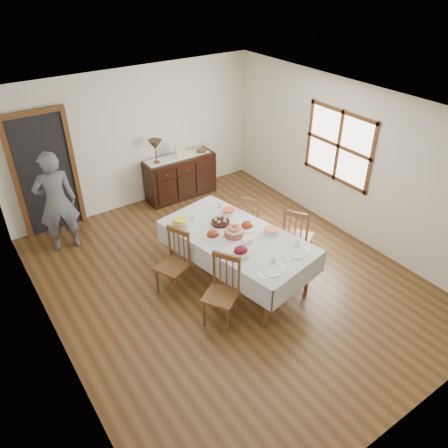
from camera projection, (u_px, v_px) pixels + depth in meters
ground at (228, 279)px, 6.71m from camera, size 6.00×6.00×0.00m
room_shell at (202, 175)px, 6.05m from camera, size 5.02×6.02×2.65m
dining_table at (237, 241)px, 6.37m from camera, size 1.58×2.47×0.79m
chair_left_near at (222, 290)px, 5.73m from camera, size 0.57×0.57×1.00m
chair_left_far at (174, 261)px, 6.27m from camera, size 0.54×0.54×0.98m
chair_right_near at (297, 236)px, 6.78m from camera, size 0.58×0.58×1.03m
chair_right_far at (251, 219)px, 7.28m from camera, size 0.53×0.53×0.94m
sideboard at (180, 177)px, 8.73m from camera, size 1.42×0.52×0.85m
person at (56, 199)px, 6.94m from camera, size 0.62×0.45×1.86m
bread_basket at (234, 231)px, 6.27m from camera, size 0.27×0.27×0.17m
egg_basket at (221, 222)px, 6.56m from camera, size 0.28×0.28×0.11m
ham_platter_a at (213, 234)px, 6.29m from camera, size 0.30×0.30×0.11m
ham_platter_b at (247, 226)px, 6.49m from camera, size 0.33×0.33×0.11m
beet_bowl at (241, 252)px, 5.86m from camera, size 0.25×0.25×0.15m
carrot_bowl at (228, 212)px, 6.80m from camera, size 0.21×0.21×0.08m
pineapple_bowl at (180, 223)px, 6.48m from camera, size 0.24×0.24×0.14m
casserole_dish at (271, 231)px, 6.34m from camera, size 0.22×0.22×0.08m
butter_dish at (247, 241)px, 6.13m from camera, size 0.15×0.12×0.07m
setting_left at (272, 267)px, 5.66m from camera, size 0.44×0.31×0.10m
setting_right at (296, 250)px, 5.98m from camera, size 0.44×0.31×0.10m
glass_far_a at (193, 217)px, 6.65m from camera, size 0.07×0.07×0.09m
glass_far_b at (220, 204)px, 6.97m from camera, size 0.06×0.06×0.11m
runner at (178, 157)px, 8.51m from camera, size 1.30×0.35×0.01m
table_lamp at (155, 146)px, 8.08m from camera, size 0.26×0.26×0.46m
picture_frame at (181, 151)px, 8.40m from camera, size 0.22×0.08×0.28m
deco_bowl at (201, 151)px, 8.70m from camera, size 0.20×0.20×0.06m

